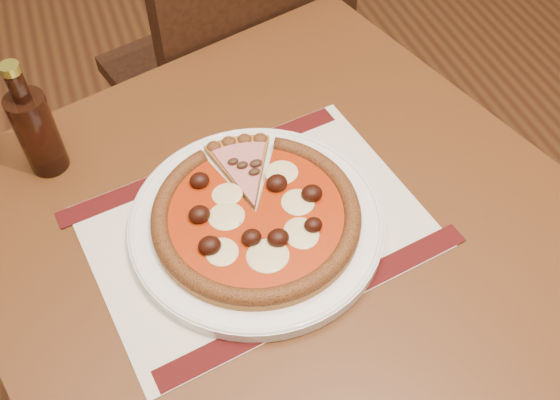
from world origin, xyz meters
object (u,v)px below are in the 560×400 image
object	(u,v)px
table	(285,264)
plate	(257,223)
chair_far	(237,71)
pizza	(256,214)
bottle	(36,129)

from	to	relation	value
table	plate	bearing A→B (deg)	168.76
table	chair_far	size ratio (longest dim) A/B	1.05
table	pizza	bearing A→B (deg)	169.59
pizza	bottle	size ratio (longest dim) A/B	1.50
table	chair_far	distance (m)	0.61
table	pizza	xyz separation A→B (m)	(-0.04, 0.01, 0.13)
chair_far	bottle	size ratio (longest dim) A/B	4.96
plate	bottle	distance (m)	0.34
table	plate	xyz separation A→B (m)	(-0.04, 0.01, 0.11)
plate	bottle	xyz separation A→B (m)	(-0.25, 0.22, 0.06)
bottle	pizza	bearing A→B (deg)	-40.73
plate	table	bearing A→B (deg)	-11.24
plate	bottle	bearing A→B (deg)	139.35
chair_far	pizza	bearing A→B (deg)	60.84
table	chair_far	xyz separation A→B (m)	(0.11, 0.59, -0.12)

